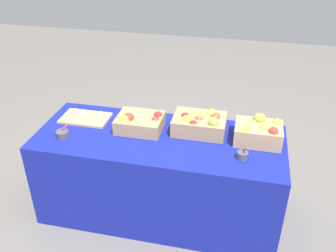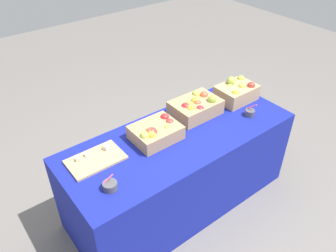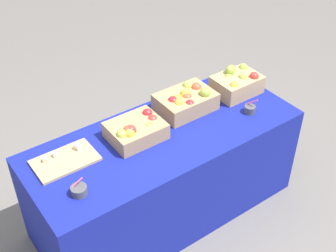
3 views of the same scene
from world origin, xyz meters
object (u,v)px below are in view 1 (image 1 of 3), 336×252
at_px(sample_bowl_near, 242,155).
at_px(sample_bowl_mid, 63,134).
at_px(apple_crate_right, 140,122).
at_px(apple_crate_left, 259,132).
at_px(apple_crate_middle, 199,123).
at_px(cutting_board_front, 86,118).

xyz_separation_m(sample_bowl_near, sample_bowl_mid, (-1.35, -0.01, -0.00)).
height_order(apple_crate_right, sample_bowl_mid, apple_crate_right).
xyz_separation_m(apple_crate_left, sample_bowl_mid, (-1.45, -0.27, -0.05)).
relative_size(apple_crate_right, sample_bowl_mid, 3.52).
height_order(apple_crate_left, apple_crate_middle, apple_crate_left).
distance_m(apple_crate_middle, apple_crate_right, 0.47).
relative_size(apple_crate_left, cutting_board_front, 0.87).
relative_size(apple_crate_middle, cutting_board_front, 1.03).
relative_size(apple_crate_left, sample_bowl_mid, 3.41).
distance_m(cutting_board_front, sample_bowl_near, 1.32).
bearing_deg(cutting_board_front, apple_crate_left, -1.44).
relative_size(apple_crate_right, cutting_board_front, 0.90).
distance_m(apple_crate_left, apple_crate_middle, 0.45).
distance_m(apple_crate_left, sample_bowl_mid, 1.47).
xyz_separation_m(apple_crate_right, cutting_board_front, (-0.48, 0.06, -0.05)).
relative_size(apple_crate_middle, sample_bowl_near, 3.51).
xyz_separation_m(apple_crate_middle, sample_bowl_near, (0.35, -0.29, -0.05)).
bearing_deg(apple_crate_right, apple_crate_left, 1.68).
distance_m(apple_crate_right, sample_bowl_mid, 0.59).
relative_size(apple_crate_middle, apple_crate_right, 1.14).
bearing_deg(apple_crate_middle, sample_bowl_mid, -162.84).
bearing_deg(apple_crate_right, apple_crate_middle, 8.42).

